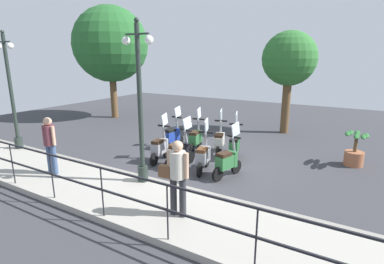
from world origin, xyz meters
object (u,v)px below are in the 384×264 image
(lamp_post_far, at_px, (12,99))
(scooter_far_2, at_px, (196,138))
(scooter_near_0, at_px, (227,161))
(scooter_far_0, at_px, (234,145))
(pedestrian_distant, at_px, (50,141))
(pedestrian_with_bag, at_px, (177,172))
(tree_large, at_px, (111,45))
(lamp_post_near, at_px, (140,114))
(scooter_far_3, at_px, (173,136))
(tree_distant, at_px, (289,60))
(scooter_far_1, at_px, (219,141))
(potted_palm, at_px, (355,152))
(scooter_near_1, at_px, (203,156))
(scooter_near_2, at_px, (180,152))
(scooter_near_3, at_px, (160,147))

(lamp_post_far, distance_m, scooter_far_2, 6.45)
(scooter_near_0, relative_size, scooter_far_0, 1.00)
(lamp_post_far, relative_size, pedestrian_distant, 2.52)
(pedestrian_with_bag, distance_m, tree_large, 12.00)
(lamp_post_near, distance_m, scooter_far_3, 3.71)
(tree_distant, bearing_deg, pedestrian_with_bag, 179.85)
(scooter_far_1, bearing_deg, tree_distant, -33.05)
(potted_palm, distance_m, scooter_far_3, 6.06)
(scooter_far_1, bearing_deg, scooter_far_2, 81.51)
(pedestrian_distant, xyz_separation_m, scooter_near_1, (2.59, -3.37, -0.60))
(potted_palm, relative_size, scooter_far_1, 0.69)
(scooter_near_2, xyz_separation_m, scooter_far_2, (1.63, 0.37, 0.00))
(pedestrian_with_bag, height_order, scooter_near_0, pedestrian_with_bag)
(scooter_far_2, bearing_deg, scooter_near_0, -139.72)
(scooter_near_3, bearing_deg, scooter_near_1, -98.32)
(scooter_far_0, height_order, scooter_far_2, same)
(pedestrian_distant, relative_size, potted_palm, 1.50)
(scooter_near_2, bearing_deg, scooter_far_3, 53.98)
(tree_large, bearing_deg, scooter_near_1, -119.71)
(scooter_far_3, bearing_deg, lamp_post_far, 130.13)
(scooter_near_2, bearing_deg, scooter_near_1, -73.49)
(pedestrian_with_bag, relative_size, tree_distant, 0.36)
(tree_large, distance_m, scooter_near_0, 10.68)
(scooter_near_0, height_order, scooter_far_2, same)
(scooter_far_2, bearing_deg, pedestrian_with_bag, -164.59)
(pedestrian_distant, bearing_deg, lamp_post_far, -102.60)
(scooter_near_0, bearing_deg, scooter_near_2, 104.38)
(pedestrian_with_bag, distance_m, pedestrian_distant, 4.24)
(pedestrian_distant, distance_m, scooter_far_2, 4.75)
(scooter_far_0, bearing_deg, lamp_post_far, 99.41)
(pedestrian_with_bag, xyz_separation_m, scooter_far_1, (4.44, 1.16, -0.60))
(potted_palm, distance_m, scooter_far_1, 4.26)
(scooter_near_2, height_order, scooter_far_1, same)
(potted_palm, height_order, scooter_near_3, scooter_near_3)
(potted_palm, distance_m, scooter_far_0, 3.71)
(scooter_near_0, height_order, scooter_far_0, same)
(scooter_near_2, bearing_deg, tree_distant, -2.29)
(pedestrian_distant, bearing_deg, scooter_near_1, 130.21)
(tree_distant, distance_m, scooter_far_2, 5.54)
(lamp_post_far, distance_m, scooter_near_1, 6.89)
(tree_large, bearing_deg, pedestrian_with_bag, -129.27)
(tree_distant, xyz_separation_m, scooter_far_1, (-4.24, 1.19, -2.71))
(scooter_far_0, distance_m, scooter_far_3, 2.45)
(potted_palm, bearing_deg, lamp_post_near, 134.25)
(scooter_near_0, distance_m, scooter_near_2, 1.59)
(tree_large, relative_size, tree_distant, 1.35)
(scooter_near_1, bearing_deg, lamp_post_near, 140.19)
(pedestrian_with_bag, xyz_separation_m, tree_large, (7.37, 9.02, 2.85))
(pedestrian_with_bag, xyz_separation_m, scooter_far_2, (4.31, 2.03, -0.60))
(scooter_near_2, height_order, scooter_near_3, same)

